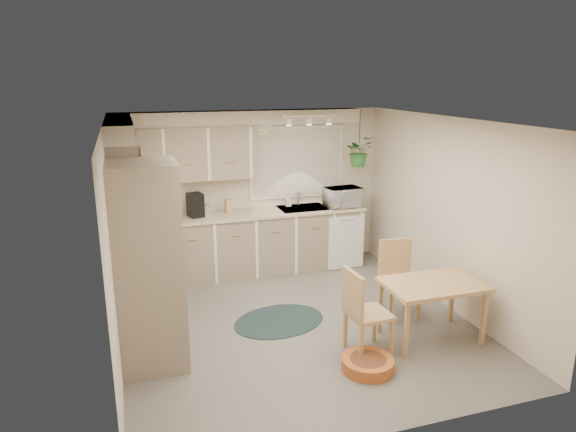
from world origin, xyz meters
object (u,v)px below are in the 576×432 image
object	(u,v)px
chair_back	(400,280)
pet_bed	(368,364)
braided_rug	(279,321)
dining_table	(431,311)
chair_left	(369,311)
microwave	(343,195)

from	to	relation	value
chair_back	pet_bed	size ratio (longest dim) A/B	1.75
braided_rug	dining_table	bearing A→B (deg)	-31.40
chair_left	pet_bed	distance (m)	0.54
chair_back	braided_rug	size ratio (longest dim) A/B	0.82
dining_table	microwave	distance (m)	2.62
chair_left	braided_rug	xyz separation A→B (m)	(-0.70, 0.97, -0.47)
chair_back	microwave	xyz separation A→B (m)	(0.05, 1.88, 0.65)
pet_bed	braided_rug	bearing A→B (deg)	112.91
braided_rug	chair_left	bearing A→B (deg)	-54.05
braided_rug	microwave	distance (m)	2.45
dining_table	chair_back	bearing A→B (deg)	94.29
dining_table	chair_back	world-z (taller)	chair_back
dining_table	braided_rug	distance (m)	1.79
chair_left	microwave	xyz separation A→B (m)	(0.80, 2.55, 0.65)
microwave	pet_bed	bearing A→B (deg)	-114.94
dining_table	chair_back	size ratio (longest dim) A/B	1.15
pet_bed	microwave	distance (m)	3.21
chair_left	microwave	distance (m)	2.75
braided_rug	pet_bed	xyz separation A→B (m)	(0.55, -1.29, 0.06)
microwave	dining_table	bearing A→B (deg)	-96.61
chair_left	braided_rug	size ratio (longest dim) A/B	0.83
chair_left	chair_back	bearing A→B (deg)	128.81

